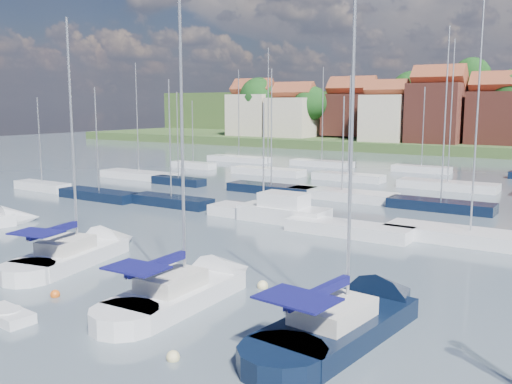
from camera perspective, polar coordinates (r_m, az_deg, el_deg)
The scene contains 9 objects.
ground at distance 59.92m, azimuth 16.93°, elevation -0.14°, with size 260.00×260.00×0.00m, color #3F4D56.
sailboat_left at distance 34.94m, azimuth -16.60°, elevation -5.77°, with size 4.87×11.15×14.72m.
sailboat_centre at distance 27.27m, azimuth -6.12°, elevation -9.58°, with size 3.21×10.90×14.73m.
sailboat_navy at distance 24.11m, azimuth 10.21°, elevation -12.19°, with size 4.37×12.12×16.41m.
tender at distance 26.39m, azimuth -23.63°, elevation -11.25°, with size 2.67×1.42×0.56m.
buoy_c at distance 28.72m, azimuth -19.44°, elevation -9.84°, with size 0.45×0.45×0.45m, color #D85914.
buoy_d at distance 21.15m, azimuth -8.29°, elevation -16.28°, with size 0.49×0.49×0.49m, color beige.
buoy_e at distance 28.35m, azimuth 0.66°, elevation -9.56°, with size 0.54×0.54×0.54m, color beige.
marina_field at distance 54.73m, azimuth 17.45°, elevation -0.52°, with size 79.62×41.41×15.93m.
Camera 1 is at (16.15, -17.01, 8.95)m, focal length 40.00 mm.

